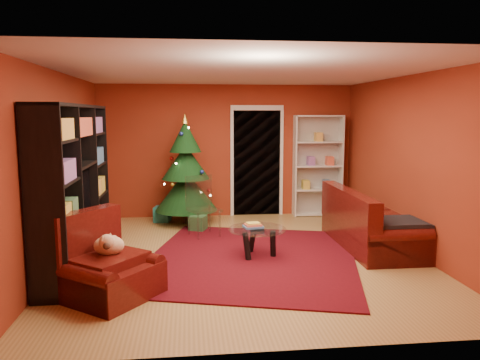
{
  "coord_description": "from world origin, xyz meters",
  "views": [
    {
      "loc": [
        -0.77,
        -6.48,
        2.03
      ],
      "look_at": [
        0.0,
        0.4,
        1.05
      ],
      "focal_mm": 35.0,
      "sensor_mm": 36.0,
      "label": 1
    }
  ],
  "objects": [
    {
      "name": "ceiling",
      "position": [
        0.0,
        0.0,
        2.62
      ],
      "size": [
        5.0,
        5.5,
        0.05
      ],
      "primitive_type": "cube",
      "color": "silver",
      "rests_on": "wall_back"
    },
    {
      "name": "floor",
      "position": [
        0.0,
        0.0,
        -0.03
      ],
      "size": [
        5.0,
        5.5,
        0.05
      ],
      "primitive_type": "cube",
      "color": "olive",
      "rests_on": "ground"
    },
    {
      "name": "acrylic_chair",
      "position": [
        -0.52,
        1.11,
        0.46
      ],
      "size": [
        0.63,
        0.65,
        0.92
      ],
      "primitive_type": null,
      "rotation": [
        0.0,
        0.0,
        0.39
      ],
      "color": "#66605B",
      "rests_on": "rug"
    },
    {
      "name": "gift_box_green",
      "position": [
        -0.61,
        1.55,
        0.13
      ],
      "size": [
        0.35,
        0.35,
        0.27
      ],
      "primitive_type": "cube",
      "rotation": [
        0.0,
        0.0,
        -0.38
      ],
      "color": "#2B6034",
      "rests_on": "floor"
    },
    {
      "name": "media_unit",
      "position": [
        -2.27,
        -0.12,
        1.08
      ],
      "size": [
        0.44,
        2.81,
        2.15
      ],
      "primitive_type": null,
      "rotation": [
        0.0,
        0.0,
        0.01
      ],
      "color": "black",
      "rests_on": "floor"
    },
    {
      "name": "wall_back",
      "position": [
        0.0,
        2.77,
        1.3
      ],
      "size": [
        5.0,
        0.05,
        2.6
      ],
      "primitive_type": "cube",
      "color": "maroon",
      "rests_on": "ground"
    },
    {
      "name": "doorway",
      "position": [
        0.6,
        2.73,
        1.05
      ],
      "size": [
        1.06,
        0.6,
        2.16
      ],
      "primitive_type": null,
      "color": "black",
      "rests_on": "floor"
    },
    {
      "name": "wall_left",
      "position": [
        -2.52,
        0.0,
        1.3
      ],
      "size": [
        0.05,
        5.5,
        2.6
      ],
      "primitive_type": "cube",
      "color": "maroon",
      "rests_on": "ground"
    },
    {
      "name": "armchair",
      "position": [
        -1.65,
        -1.36,
        0.39
      ],
      "size": [
        1.39,
        1.39,
        0.77
      ],
      "primitive_type": null,
      "rotation": [
        0.0,
        0.0,
        0.91
      ],
      "color": "#400D0A",
      "rests_on": "rug"
    },
    {
      "name": "rug",
      "position": [
        0.1,
        -0.15,
        0.01
      ],
      "size": [
        3.65,
        3.99,
        0.02
      ],
      "primitive_type": "cube",
      "rotation": [
        0.0,
        0.0,
        -0.27
      ],
      "color": "#540912",
      "rests_on": "floor"
    },
    {
      "name": "christmas_tree",
      "position": [
        -0.81,
        2.15,
        1.0
      ],
      "size": [
        1.41,
        1.41,
        2.06
      ],
      "primitive_type": null,
      "rotation": [
        0.0,
        0.0,
        0.26
      ],
      "color": "black",
      "rests_on": "floor"
    },
    {
      "name": "wall_right",
      "position": [
        2.52,
        0.0,
        1.3
      ],
      "size": [
        0.05,
        5.5,
        2.6
      ],
      "primitive_type": "cube",
      "color": "maroon",
      "rests_on": "ground"
    },
    {
      "name": "dog",
      "position": [
        -1.66,
        -1.29,
        0.57
      ],
      "size": [
        0.48,
        0.5,
        0.25
      ],
      "primitive_type": null,
      "rotation": [
        0.0,
        0.0,
        0.91
      ],
      "color": "beige",
      "rests_on": "armchair"
    },
    {
      "name": "coffee_table",
      "position": [
        0.2,
        -0.07,
        0.21
      ],
      "size": [
        0.95,
        0.95,
        0.51
      ],
      "primitive_type": null,
      "rotation": [
        0.0,
        0.0,
        0.18
      ],
      "color": "gray",
      "rests_on": "rug"
    },
    {
      "name": "sofa",
      "position": [
        2.02,
        0.26,
        0.45
      ],
      "size": [
        0.95,
        2.11,
        0.91
      ],
      "primitive_type": null,
      "rotation": [
        0.0,
        0.0,
        1.57
      ],
      "color": "#400D0A",
      "rests_on": "rug"
    },
    {
      "name": "gift_box_teal",
      "position": [
        -1.27,
        2.33,
        0.14
      ],
      "size": [
        0.34,
        0.34,
        0.29
      ],
      "primitive_type": "cube",
      "rotation": [
        0.0,
        0.0,
        -0.19
      ],
      "color": "teal",
      "rests_on": "floor"
    },
    {
      "name": "white_bookshelf",
      "position": [
        1.81,
        2.57,
        1.0
      ],
      "size": [
        0.96,
        0.38,
        2.06
      ],
      "primitive_type": null,
      "rotation": [
        0.0,
        0.0,
        -0.03
      ],
      "color": "white",
      "rests_on": "floor"
    }
  ]
}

